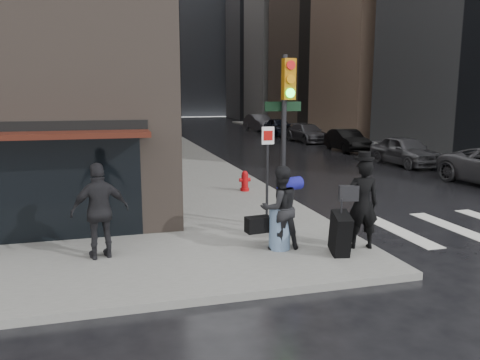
# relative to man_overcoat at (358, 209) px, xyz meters

# --- Properties ---
(ground) EXTENTS (140.00, 140.00, 0.00)m
(ground) POSITION_rel_man_overcoat_xyz_m (-1.46, 0.40, -1.07)
(ground) COLOR black
(ground) RESTS_ON ground
(sidewalk_left) EXTENTS (4.00, 50.00, 0.15)m
(sidewalk_left) POSITION_rel_man_overcoat_xyz_m (-1.46, 27.40, -0.99)
(sidewalk_left) COLOR slate
(sidewalk_left) RESTS_ON ground
(sidewalk_right) EXTENTS (3.00, 50.00, 0.15)m
(sidewalk_right) POSITION_rel_man_overcoat_xyz_m (12.04, 27.40, -0.99)
(sidewalk_right) COLOR slate
(sidewalk_right) RESTS_ON ground
(bldg_left_far) EXTENTS (22.00, 20.00, 26.00)m
(bldg_left_far) POSITION_rel_man_overcoat_xyz_m (-14.46, 62.40, 11.93)
(bldg_left_far) COLOR brown
(bldg_left_far) RESTS_ON ground
(bldg_right_far) EXTENTS (22.00, 20.00, 25.00)m
(bldg_right_far) POSITION_rel_man_overcoat_xyz_m (24.54, 58.40, 11.43)
(bldg_right_far) COLOR slate
(bldg_right_far) RESTS_ON ground
(bldg_distant) EXTENTS (40.00, 12.00, 32.00)m
(bldg_distant) POSITION_rel_man_overcoat_xyz_m (4.54, 78.40, 14.93)
(bldg_distant) COLOR slate
(bldg_distant) RESTS_ON ground
(man_overcoat) EXTENTS (1.32, 1.05, 2.18)m
(man_overcoat) POSITION_rel_man_overcoat_xyz_m (0.00, 0.00, 0.00)
(man_overcoat) COLOR black
(man_overcoat) RESTS_ON ground
(man_jeans) EXTENTS (1.34, 0.81, 1.85)m
(man_jeans) POSITION_rel_man_overcoat_xyz_m (-1.63, 0.48, 0.01)
(man_jeans) COLOR black
(man_jeans) RESTS_ON ground
(man_greycoat) EXTENTS (1.25, 0.73, 2.00)m
(man_greycoat) POSITION_rel_man_overcoat_xyz_m (-5.39, 0.91, 0.08)
(man_greycoat) COLOR black
(man_greycoat) RESTS_ON ground
(traffic_light) EXTENTS (1.08, 0.50, 4.32)m
(traffic_light) POSITION_rel_man_overcoat_xyz_m (-0.99, 1.98, 1.87)
(traffic_light) COLOR black
(traffic_light) RESTS_ON ground
(fire_hydrant) EXTENTS (0.40, 0.32, 0.72)m
(fire_hydrant) POSITION_rel_man_overcoat_xyz_m (-0.60, 6.88, -0.59)
(fire_hydrant) COLOR #B50B0E
(fire_hydrant) RESTS_ON ground
(parked_car_1) EXTENTS (1.84, 4.43, 1.50)m
(parked_car_1) POSITION_rel_man_overcoat_xyz_m (9.28, 11.79, -0.32)
(parked_car_1) COLOR #4F5055
(parked_car_1) RESTS_ON ground
(parked_car_2) EXTENTS (1.72, 4.31, 1.39)m
(parked_car_2) POSITION_rel_man_overcoat_xyz_m (9.38, 18.16, -0.37)
(parked_car_2) COLOR black
(parked_car_2) RESTS_ON ground
(parked_car_3) EXTENTS (2.15, 4.89, 1.40)m
(parked_car_3) POSITION_rel_man_overcoat_xyz_m (9.41, 24.53, -0.37)
(parked_car_3) COLOR #3D3D41
(parked_car_3) RESTS_ON ground
(parked_car_4) EXTENTS (1.99, 4.66, 1.57)m
(parked_car_4) POSITION_rel_man_overcoat_xyz_m (9.39, 30.89, -0.28)
(parked_car_4) COLOR black
(parked_car_4) RESTS_ON ground
(parked_car_5) EXTENTS (2.16, 5.14, 1.65)m
(parked_car_5) POSITION_rel_man_overcoat_xyz_m (9.55, 37.26, -0.24)
(parked_car_5) COLOR #404045
(parked_car_5) RESTS_ON ground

